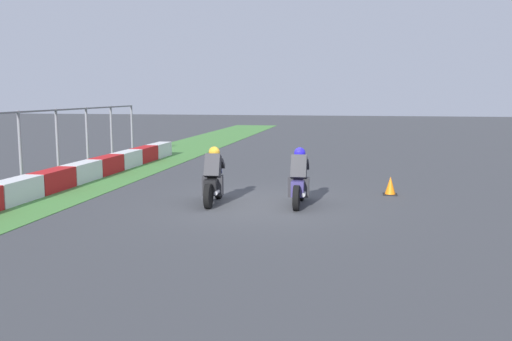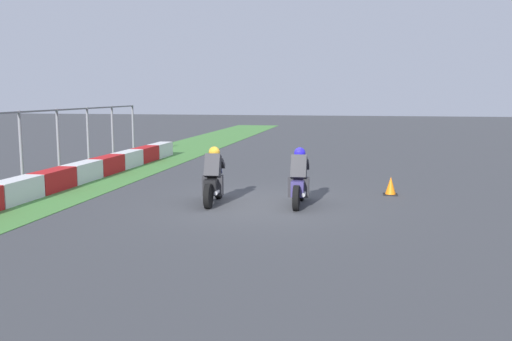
{
  "view_description": "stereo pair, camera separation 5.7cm",
  "coord_description": "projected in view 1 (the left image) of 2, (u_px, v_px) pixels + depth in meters",
  "views": [
    {
      "loc": [
        -14.23,
        -2.53,
        2.91
      ],
      "look_at": [
        0.07,
        0.08,
        0.9
      ],
      "focal_mm": 39.29,
      "sensor_mm": 36.0,
      "label": 1
    },
    {
      "loc": [
        -14.22,
        -2.58,
        2.91
      ],
      "look_at": [
        0.07,
        0.08,
        0.9
      ],
      "focal_mm": 39.29,
      "sensor_mm": 36.0,
      "label": 2
    }
  ],
  "objects": [
    {
      "name": "rider_lane_b",
      "position": [
        214.0,
        180.0,
        14.83
      ],
      "size": [
        2.04,
        0.55,
        1.51
      ],
      "rotation": [
        0.0,
        0.0,
        0.06
      ],
      "color": "black",
      "rests_on": "ground_plane"
    },
    {
      "name": "grass_verge",
      "position": [
        31.0,
        196.0,
        15.88
      ],
      "size": [
        72.0,
        3.73,
        0.02
      ],
      "primitive_type": "cube",
      "color": "#48833C",
      "rests_on": "ground_plane"
    },
    {
      "name": "traffic_cone",
      "position": [
        390.0,
        186.0,
        16.12
      ],
      "size": [
        0.4,
        0.4,
        0.53
      ],
      "color": "black",
      "rests_on": "ground_plane"
    },
    {
      "name": "ground_plane",
      "position": [
        259.0,
        205.0,
        14.71
      ],
      "size": [
        120.0,
        120.0,
        0.0
      ],
      "primitive_type": "plane",
      "color": "#3D3F42"
    },
    {
      "name": "track_barrier",
      "position": [
        35.0,
        186.0,
        15.81
      ],
      "size": [
        21.96,
        0.6,
        0.64
      ],
      "color": "red",
      "rests_on": "ground_plane"
    },
    {
      "name": "rider_lane_a",
      "position": [
        299.0,
        182.0,
        14.58
      ],
      "size": [
        2.04,
        0.54,
        1.51
      ],
      "rotation": [
        0.0,
        0.0,
        0.01
      ],
      "color": "black",
      "rests_on": "ground_plane"
    }
  ]
}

